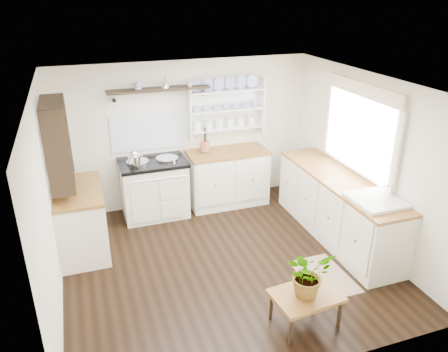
{
  "coord_description": "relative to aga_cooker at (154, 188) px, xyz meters",
  "views": [
    {
      "loc": [
        -1.57,
        -4.5,
        3.28
      ],
      "look_at": [
        0.08,
        0.25,
        1.1
      ],
      "focal_mm": 35.0,
      "sensor_mm": 36.0,
      "label": 1
    }
  ],
  "objects": [
    {
      "name": "floor",
      "position": [
        0.6,
        -1.57,
        -0.46
      ],
      "size": [
        4.0,
        3.8,
        0.01
      ],
      "primitive_type": "cube",
      "color": "black",
      "rests_on": "ground"
    },
    {
      "name": "wall_back",
      "position": [
        0.6,
        0.33,
        0.69
      ],
      "size": [
        4.0,
        0.02,
        2.3
      ],
      "primitive_type": "cube",
      "color": "beige",
      "rests_on": "ground"
    },
    {
      "name": "wall_right",
      "position": [
        2.6,
        -1.57,
        0.69
      ],
      "size": [
        0.02,
        3.8,
        2.3
      ],
      "primitive_type": "cube",
      "color": "beige",
      "rests_on": "ground"
    },
    {
      "name": "wall_left",
      "position": [
        -1.4,
        -1.57,
        0.69
      ],
      "size": [
        0.02,
        3.8,
        2.3
      ],
      "primitive_type": "cube",
      "color": "beige",
      "rests_on": "ground"
    },
    {
      "name": "ceiling",
      "position": [
        0.6,
        -1.57,
        1.84
      ],
      "size": [
        4.0,
        3.8,
        0.01
      ],
      "primitive_type": "cube",
      "color": "white",
      "rests_on": "wall_back"
    },
    {
      "name": "window",
      "position": [
        2.55,
        -1.42,
        1.11
      ],
      "size": [
        0.08,
        1.55,
        1.22
      ],
      "color": "white",
      "rests_on": "wall_right"
    },
    {
      "name": "aga_cooker",
      "position": [
        0.0,
        0.0,
        0.0
      ],
      "size": [
        1.0,
        0.7,
        0.93
      ],
      "color": "silver",
      "rests_on": "floor"
    },
    {
      "name": "back_cabinets",
      "position": [
        1.2,
        0.03,
        0.0
      ],
      "size": [
        1.27,
        0.63,
        0.9
      ],
      "color": "#EEE5CD",
      "rests_on": "floor"
    },
    {
      "name": "right_cabinets",
      "position": [
        2.3,
        -1.47,
        0.0
      ],
      "size": [
        0.62,
        2.43,
        0.9
      ],
      "color": "#EEE5CD",
      "rests_on": "floor"
    },
    {
      "name": "belfast_sink",
      "position": [
        2.3,
        -2.22,
        0.34
      ],
      "size": [
        0.55,
        0.6,
        0.45
      ],
      "color": "white",
      "rests_on": "right_cabinets"
    },
    {
      "name": "left_cabinets",
      "position": [
        -1.1,
        -0.67,
        0.0
      ],
      "size": [
        0.62,
        1.13,
        0.9
      ],
      "color": "#EEE5CD",
      "rests_on": "floor"
    },
    {
      "name": "plate_rack",
      "position": [
        1.25,
        0.29,
        1.1
      ],
      "size": [
        1.2,
        0.22,
        0.9
      ],
      "color": "white",
      "rests_on": "wall_back"
    },
    {
      "name": "high_shelf",
      "position": [
        0.2,
        0.21,
        1.45
      ],
      "size": [
        1.5,
        0.29,
        0.16
      ],
      "color": "black",
      "rests_on": "wall_back"
    },
    {
      "name": "left_shelving",
      "position": [
        -1.24,
        -0.67,
        1.09
      ],
      "size": [
        0.28,
        0.8,
        1.05
      ],
      "primitive_type": "cube",
      "color": "black",
      "rests_on": "wall_left"
    },
    {
      "name": "kettle",
      "position": [
        -0.28,
        -0.12,
        0.58
      ],
      "size": [
        0.17,
        0.17,
        0.21
      ],
      "primitive_type": null,
      "color": "silver",
      "rests_on": "aga_cooker"
    },
    {
      "name": "utensil_crock",
      "position": [
        0.85,
        0.11,
        0.53
      ],
      "size": [
        0.14,
        0.14,
        0.16
      ],
      "primitive_type": "cylinder",
      "color": "#A8563D",
      "rests_on": "back_cabinets"
    },
    {
      "name": "center_table",
      "position": [
        1.02,
        -2.91,
        -0.13
      ],
      "size": [
        0.73,
        0.56,
        0.37
      ],
      "rotation": [
        0.0,
        0.0,
        0.1
      ],
      "color": "brown",
      "rests_on": "floor"
    },
    {
      "name": "potted_plant",
      "position": [
        1.02,
        -2.91,
        0.17
      ],
      "size": [
        0.52,
        0.48,
        0.5
      ],
      "primitive_type": "imported",
      "rotation": [
        0.0,
        0.0,
        0.2
      ],
      "color": "#3F7233",
      "rests_on": "center_table"
    },
    {
      "name": "floor_rug",
      "position": [
        1.65,
        -2.29,
        -0.45
      ],
      "size": [
        0.57,
        0.86,
        0.02
      ],
      "primitive_type": "cube",
      "rotation": [
        0.0,
        0.0,
        0.02
      ],
      "color": "brown",
      "rests_on": "floor"
    }
  ]
}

